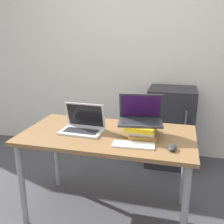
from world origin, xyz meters
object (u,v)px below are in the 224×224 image
(book_stack, at_px, (143,130))
(laptop_left, at_px, (83,126))
(laptop_on_books, at_px, (141,117))
(wireless_keyboard, at_px, (134,145))
(mini_fridge, at_px, (170,127))
(mouse, at_px, (172,147))

(book_stack, bearing_deg, laptop_left, -178.18)
(laptop_left, distance_m, laptop_on_books, 0.48)
(laptop_left, bearing_deg, wireless_keyboard, -22.12)
(wireless_keyboard, distance_m, mini_fridge, 1.34)
(wireless_keyboard, relative_size, mini_fridge, 0.33)
(book_stack, xyz_separation_m, mouse, (0.23, -0.20, -0.04))
(wireless_keyboard, bearing_deg, book_stack, 78.95)
(wireless_keyboard, bearing_deg, laptop_on_books, 86.25)
(laptop_on_books, bearing_deg, mini_fridge, 79.29)
(book_stack, relative_size, mini_fridge, 0.33)
(mouse, bearing_deg, wireless_keyboard, -179.84)
(laptop_on_books, bearing_deg, mouse, -39.31)
(laptop_on_books, xyz_separation_m, mouse, (0.25, -0.21, -0.14))
(mini_fridge, bearing_deg, mouse, -87.84)
(mouse, bearing_deg, laptop_on_books, 140.69)
(mouse, height_order, mini_fridge, mini_fridge)
(laptop_left, xyz_separation_m, mini_fridge, (0.67, 1.11, -0.34))
(mini_fridge, bearing_deg, laptop_on_books, -100.71)
(book_stack, bearing_deg, laptop_on_books, 158.93)
(laptop_left, distance_m, mouse, 0.74)
(laptop_left, distance_m, mini_fridge, 1.34)
(laptop_on_books, bearing_deg, book_stack, -21.07)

